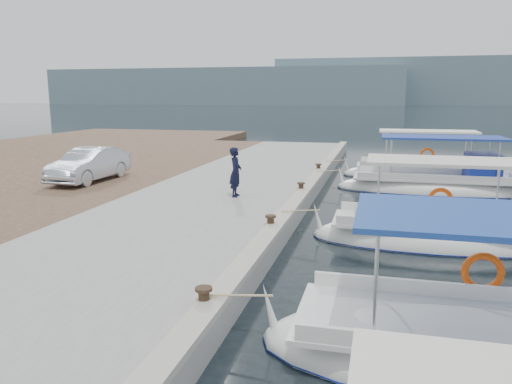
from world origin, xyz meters
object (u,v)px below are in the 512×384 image
fisherman (236,172)px  fishing_caique_c (430,239)px  fishing_caique_e (421,175)px  parked_car (89,165)px  fishing_caique_b (471,356)px  fishing_caique_d (437,187)px

fisherman → fishing_caique_c: bearing=-117.3°
fishing_caique_e → fisherman: size_ratio=4.40×
fishing_caique_e → fisherman: bearing=-127.1°
parked_car → fishing_caique_e: bearing=30.7°
fishing_caique_b → fishing_caique_e: (0.52, 17.19, 0.00)m
fishing_caique_b → parked_car: (-12.48, 10.06, 1.03)m
fishing_caique_e → fishing_caique_d: bearing=-83.9°
fishing_caique_d → fisherman: size_ratio=4.71×
fishing_caique_b → fishing_caique_c: (-0.03, 6.12, 0.00)m
fishing_caique_d → fishing_caique_e: size_ratio=1.07×
fishing_caique_b → fishing_caique_e: bearing=88.3°
fishing_caique_d → parked_car: size_ratio=1.95×
fishing_caique_b → parked_car: size_ratio=1.56×
fishing_caique_c → parked_car: bearing=162.4°
fishing_caique_b → fishing_caique_e: 17.19m
fishing_caique_b → fishing_caique_d: size_ratio=0.80×
fishing_caique_c → fishing_caique_e: same height
fishing_caique_c → fishing_caique_d: same height
fisherman → parked_car: fisherman is taller
fishing_caique_c → fishing_caique_e: bearing=87.2°
parked_car → fishing_caique_c: bearing=-15.6°
fishing_caique_c → fisherman: fishing_caique_c is taller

